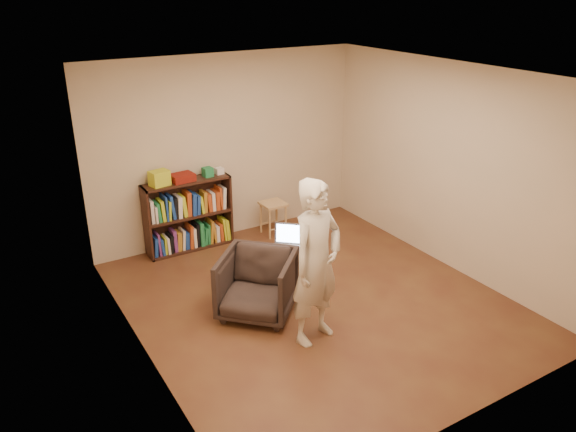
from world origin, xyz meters
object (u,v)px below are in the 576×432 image
bookshelf (188,219)px  armchair (257,285)px  stool (273,209)px  person (316,263)px  laptop (289,244)px  side_table (289,257)px

bookshelf → armchair: 1.97m
armchair → stool: bearing=100.1°
stool → armchair: armchair is taller
person → stool: bearing=54.7°
stool → laptop: 1.52m
armchair → side_table: bearing=72.2°
stool → armchair: 2.15m
laptop → person: bearing=-65.9°
person → laptop: bearing=57.7°
stool → armchair: (-1.22, -1.77, -0.03)m
bookshelf → person: 2.74m
armchair → side_table: 0.69m
side_table → laptop: size_ratio=1.00×
side_table → person: 1.17m
bookshelf → person: (0.31, -2.68, 0.44)m
bookshelf → side_table: 1.77m
laptop → stool: bearing=108.9°
laptop → armchair: bearing=-108.0°
stool → person: (-0.92, -2.49, 0.48)m
side_table → laptop: laptop is taller
armchair → side_table: (0.61, 0.32, 0.04)m
bookshelf → side_table: bookshelf is taller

